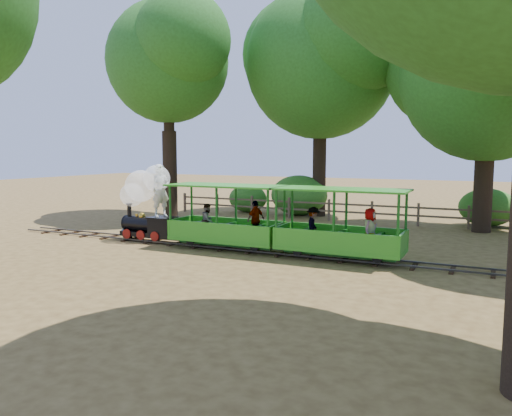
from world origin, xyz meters
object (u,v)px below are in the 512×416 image
at_px(locomotive, 146,197).
at_px(carriage_front, 228,225).
at_px(carriage_rear, 339,232).
at_px(fence, 350,209).

distance_m(locomotive, carriage_front, 3.48).
xyz_separation_m(carriage_rear, fence, (-1.84, 8.02, -0.25)).
distance_m(locomotive, fence, 9.60).
relative_size(locomotive, fence, 0.16).
xyz_separation_m(carriage_front, fence, (1.94, 8.00, -0.24)).
bearing_deg(locomotive, carriage_front, -1.31).
bearing_deg(carriage_front, locomotive, 178.69).
xyz_separation_m(carriage_front, carriage_rear, (3.78, -0.02, 0.01)).
distance_m(locomotive, carriage_rear, 7.21).
bearing_deg(locomotive, carriage_rear, -0.79).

